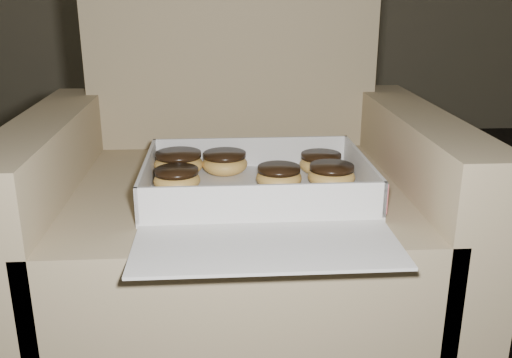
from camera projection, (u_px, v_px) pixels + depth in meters
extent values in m
cube|color=#998761|center=(238.00, 268.00, 1.19)|extent=(0.67, 0.67, 0.39)
cube|color=#998761|center=(231.00, 42.00, 1.34)|extent=(0.67, 0.13, 0.48)
cube|color=#998761|center=(58.00, 245.00, 1.15)|extent=(0.11, 0.67, 0.52)
cube|color=#998761|center=(410.00, 235.00, 1.19)|extent=(0.11, 0.67, 0.52)
cube|color=silver|center=(256.00, 191.00, 1.05)|extent=(0.40, 0.30, 0.01)
cube|color=silver|center=(251.00, 152.00, 1.18)|extent=(0.40, 0.01, 0.06)
cube|color=silver|center=(262.00, 203.00, 0.90)|extent=(0.40, 0.01, 0.06)
cube|color=silver|center=(147.00, 176.00, 1.03)|extent=(0.01, 0.30, 0.06)
cube|color=silver|center=(362.00, 172.00, 1.06)|extent=(0.01, 0.30, 0.06)
cube|color=#BD4C52|center=(365.00, 171.00, 1.06)|extent=(0.00, 0.29, 0.05)
cube|color=silver|center=(267.00, 246.00, 0.83)|extent=(0.39, 0.17, 0.01)
ellipsoid|color=#E6B350|center=(177.00, 181.00, 1.04)|extent=(0.09, 0.09, 0.04)
cylinder|color=black|center=(177.00, 171.00, 1.03)|extent=(0.08, 0.08, 0.01)
ellipsoid|color=#E6B350|center=(225.00, 164.00, 1.13)|extent=(0.09, 0.09, 0.04)
cylinder|color=black|center=(225.00, 155.00, 1.12)|extent=(0.08, 0.08, 0.01)
ellipsoid|color=#E6B350|center=(179.00, 164.00, 1.12)|extent=(0.10, 0.10, 0.05)
cylinder|color=black|center=(178.00, 154.00, 1.12)|extent=(0.09, 0.09, 0.01)
ellipsoid|color=#E6B350|center=(321.00, 164.00, 1.13)|extent=(0.08, 0.08, 0.04)
cylinder|color=black|center=(321.00, 156.00, 1.13)|extent=(0.08, 0.08, 0.01)
ellipsoid|color=#E6B350|center=(331.00, 177.00, 1.06)|extent=(0.09, 0.09, 0.04)
cylinder|color=black|center=(332.00, 167.00, 1.05)|extent=(0.08, 0.08, 0.01)
ellipsoid|color=#E6B350|center=(279.00, 178.00, 1.05)|extent=(0.08, 0.08, 0.04)
cylinder|color=black|center=(279.00, 169.00, 1.05)|extent=(0.08, 0.08, 0.01)
ellipsoid|color=black|center=(352.00, 199.00, 1.00)|extent=(0.01, 0.01, 0.00)
ellipsoid|color=black|center=(199.00, 192.00, 1.03)|extent=(0.01, 0.01, 0.00)
ellipsoid|color=black|center=(234.00, 207.00, 0.96)|extent=(0.01, 0.01, 0.00)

